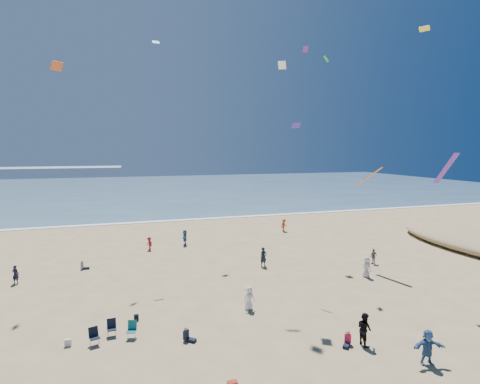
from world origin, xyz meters
name	(u,v)px	position (x,y,z in m)	size (l,w,h in m)	color
ocean	(140,189)	(0.00, 95.00, 0.03)	(220.00, 100.00, 0.06)	#476B84
surf_line	(155,222)	(0.00, 45.00, 0.04)	(220.00, 1.20, 0.08)	white
standing_flyers	(251,278)	(4.89, 14.34, 0.87)	(32.46, 35.96, 1.89)	silver
seated_group	(236,345)	(1.05, 5.72, 0.42)	(16.67, 30.69, 0.84)	beige
chair_cluster	(113,332)	(-5.40, 9.14, 0.50)	(2.76, 1.50, 1.00)	black
white_tote	(68,343)	(-7.81, 9.19, 0.20)	(0.35, 0.20, 0.40)	silver
black_backpack	(136,317)	(-4.01, 11.34, 0.19)	(0.30, 0.22, 0.38)	black
navy_bag	(250,290)	(4.59, 13.59, 0.17)	(0.28, 0.18, 0.34)	black
kites_aloft	(307,83)	(8.72, 12.79, 15.91)	(43.83, 38.48, 25.34)	white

